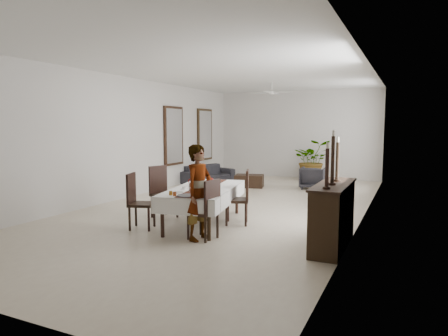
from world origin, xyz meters
TOP-DOWN VIEW (x-y plane):
  - floor at (0.00, 0.00)m, footprint 6.00×12.00m
  - ceiling at (0.00, 0.00)m, footprint 6.00×12.00m
  - wall_back at (0.00, 6.00)m, footprint 6.00×0.02m
  - wall_left at (-3.00, 0.00)m, footprint 0.02×12.00m
  - wall_right at (3.00, 0.00)m, footprint 0.02×12.00m
  - dining_table_top at (0.24, -1.79)m, footprint 1.36×2.41m
  - table_leg_fl at (0.03, -2.93)m, footprint 0.08×0.08m
  - table_leg_fr at (0.85, -2.77)m, footprint 0.08×0.08m
  - table_leg_bl at (-0.37, -0.81)m, footprint 0.08×0.08m
  - table_leg_br at (0.44, -0.65)m, footprint 0.08×0.08m
  - tablecloth_top at (0.24, -1.79)m, footprint 1.56×2.61m
  - tablecloth_drape_left at (-0.30, -1.89)m, footprint 0.47×2.40m
  - tablecloth_drape_right at (0.78, -1.68)m, footprint 0.47×2.40m
  - tablecloth_drape_near at (0.47, -2.98)m, footprint 1.10×0.22m
  - tablecloth_drape_far at (0.01, -0.59)m, footprint 1.10×0.22m
  - table_runner at (0.24, -1.79)m, footprint 0.77×2.39m
  - red_pitcher at (-0.02, -1.69)m, footprint 0.17×0.17m
  - pitcher_handle at (-0.10, -1.71)m, footprint 0.12×0.04m
  - wine_glass_near at (0.47, -2.37)m, footprint 0.07×0.07m
  - wine_glass_mid at (0.25, -2.32)m, footprint 0.07×0.07m
  - teacup_right at (0.63, -2.29)m, footprint 0.09×0.09m
  - saucer_right at (0.63, -2.29)m, footprint 0.14×0.14m
  - teacup_left at (0.02, -2.17)m, footprint 0.09×0.09m
  - saucer_left at (0.02, -2.17)m, footprint 0.14×0.14m
  - plate_near_right at (0.71, -2.56)m, footprint 0.23×0.23m
  - bread_near_right at (0.71, -2.56)m, footprint 0.09×0.09m
  - plate_near_left at (0.10, -2.54)m, footprint 0.23×0.23m
  - plate_far_left at (-0.16, -1.33)m, footprint 0.23×0.23m
  - serving_tray at (0.43, -2.76)m, footprint 0.34×0.34m
  - jam_jar_a at (0.23, -2.83)m, footprint 0.06×0.06m
  - jam_jar_b at (0.13, -2.79)m, footprint 0.06×0.06m
  - fruit_basket at (0.24, -1.54)m, footprint 0.28×0.28m
  - fruit_red at (0.27, -1.52)m, footprint 0.09×0.09m
  - fruit_green at (0.20, -1.52)m, footprint 0.08×0.08m
  - fruit_yellow at (0.25, -1.59)m, footprint 0.08×0.08m
  - chair_right_near_seat at (0.71, -2.71)m, footprint 0.49×0.49m
  - chair_right_near_leg_fl at (0.86, -2.91)m, footprint 0.05×0.05m
  - chair_right_near_leg_fr at (0.91, -2.56)m, footprint 0.05×0.05m
  - chair_right_near_leg_bl at (0.51, -2.86)m, footprint 0.05×0.05m
  - chair_right_near_leg_br at (0.56, -2.51)m, footprint 0.05×0.05m
  - chair_right_near_back at (0.91, -2.74)m, footprint 0.10×0.43m
  - chair_right_far_seat at (0.82, -1.52)m, footprint 0.58×0.58m
  - chair_right_far_leg_fl at (1.05, -1.63)m, footprint 0.06×0.06m
  - chair_right_far_leg_fr at (0.93, -1.28)m, footprint 0.06×0.06m
  - chair_right_far_leg_bl at (0.71, -1.75)m, footprint 0.06×0.06m
  - chair_right_far_leg_br at (0.58, -1.41)m, footprint 0.06×0.06m
  - chair_right_far_back at (1.01, -1.45)m, footprint 0.19×0.44m
  - chair_left_near_seat at (-0.64, -2.59)m, footprint 0.56×0.56m
  - chair_left_near_leg_fl at (-0.87, -2.48)m, footprint 0.06×0.06m
  - chair_left_near_leg_fr at (-0.75, -2.82)m, footprint 0.06×0.06m
  - chair_left_near_leg_bl at (-0.53, -2.37)m, footprint 0.06×0.06m
  - chair_left_near_leg_br at (-0.41, -2.71)m, footprint 0.06×0.06m
  - chair_left_near_back at (-0.83, -2.66)m, footprint 0.18×0.43m
  - chair_left_far_seat at (-0.77, -1.65)m, footprint 0.57×0.57m
  - chair_left_far_leg_fl at (-0.89, -1.41)m, footprint 0.06×0.06m
  - chair_left_far_leg_fr at (-1.00, -1.77)m, footprint 0.06×0.06m
  - chair_left_far_leg_bl at (-0.53, -1.53)m, footprint 0.06×0.06m
  - chair_left_far_leg_br at (-0.65, -1.88)m, footprint 0.06×0.06m
  - chair_left_far_back at (-0.97, -1.58)m, footprint 0.18×0.45m
  - woman at (0.67, -2.77)m, footprint 0.47×0.64m
  - sideboard_body at (2.78, -2.24)m, footprint 0.44×1.64m
  - sideboard_top at (2.78, -2.24)m, footprint 0.48×1.70m
  - candlestick_near_base at (2.78, -2.84)m, footprint 0.11×0.11m
  - candlestick_near_shaft at (2.78, -2.84)m, footprint 0.05×0.05m
  - candlestick_near_candle at (2.78, -2.84)m, footprint 0.04×0.04m
  - candlestick_mid_base at (2.78, -2.40)m, footprint 0.11×0.11m
  - candlestick_mid_shaft at (2.78, -2.40)m, footprint 0.05×0.05m
  - candlestick_mid_candle at (2.78, -2.40)m, footprint 0.04×0.04m
  - candlestick_far_base at (2.78, -1.96)m, footprint 0.11×0.11m
  - candlestick_far_shaft at (2.78, -1.96)m, footprint 0.05×0.05m
  - candlestick_far_candle at (2.78, -1.96)m, footprint 0.04×0.04m
  - sofa at (-2.43, 3.48)m, footprint 1.37×2.14m
  - armchair at (1.18, 3.51)m, footprint 0.76×0.78m
  - coffee_table at (-0.71, 3.02)m, footprint 0.99×0.77m
  - potted_plant at (0.72, 5.47)m, footprint 1.59×1.48m
  - mirror_frame_near at (-2.96, 2.20)m, footprint 0.06×1.05m
  - mirror_glass_near at (-2.92, 2.20)m, footprint 0.01×0.90m
  - mirror_frame_far at (-2.96, 4.30)m, footprint 0.06×1.05m
  - mirror_glass_far at (-2.92, 4.30)m, footprint 0.01×0.90m
  - fan_rod at (0.00, 3.00)m, footprint 0.04×0.04m
  - fan_hub at (0.00, 3.00)m, footprint 0.16×0.16m
  - fan_blade_n at (0.00, 3.35)m, footprint 0.10×0.55m
  - fan_blade_s at (0.00, 2.65)m, footprint 0.10×0.55m
  - fan_blade_e at (0.35, 3.00)m, footprint 0.55×0.10m
  - fan_blade_w at (-0.35, 3.00)m, footprint 0.55×0.10m

SIDE VIEW (x-z plane):
  - floor at x=0.00m, z-range 0.00..0.00m
  - coffee_table at x=-0.71m, z-range 0.00..0.39m
  - chair_right_near_leg_fl at x=0.86m, z-range 0.00..0.43m
  - chair_right_near_leg_fr at x=0.91m, z-range 0.00..0.43m
  - chair_right_near_leg_bl at x=0.51m, z-range 0.00..0.43m
  - chair_right_near_leg_br at x=0.56m, z-range 0.00..0.43m
  - chair_left_near_leg_fl at x=-0.87m, z-range 0.00..0.43m
  - chair_left_near_leg_fr at x=-0.75m, z-range 0.00..0.43m
  - chair_left_near_leg_bl at x=-0.53m, z-range 0.00..0.43m
  - chair_left_near_leg_br at x=-0.41m, z-range 0.00..0.43m
  - chair_right_far_leg_fl at x=1.05m, z-range 0.00..0.45m
  - chair_right_far_leg_fr at x=0.93m, z-range 0.00..0.45m
  - chair_right_far_leg_bl at x=0.71m, z-range 0.00..0.45m
  - chair_right_far_leg_br at x=0.58m, z-range 0.00..0.45m
  - chair_left_far_leg_fl at x=-0.89m, z-range 0.00..0.45m
  - chair_left_far_leg_fr at x=-1.00m, z-range 0.00..0.45m
  - chair_left_far_leg_bl at x=-0.53m, z-range 0.00..0.45m
  - chair_left_far_leg_br at x=-0.65m, z-range 0.00..0.45m
  - sofa at x=-2.43m, z-range 0.00..0.58m
  - table_leg_fl at x=0.03m, z-range 0.00..0.66m
  - table_leg_fr at x=0.85m, z-range 0.00..0.66m
  - table_leg_bl at x=-0.37m, z-range 0.00..0.66m
  - table_leg_br at x=0.44m, z-range 0.00..0.66m
  - armchair at x=1.18m, z-range 0.00..0.67m
  - chair_right_near_seat at x=0.71m, z-range 0.43..0.48m
  - chair_left_near_seat at x=-0.64m, z-range 0.44..0.49m
  - chair_right_far_seat at x=0.82m, z-range 0.45..0.50m
  - chair_left_far_seat at x=-0.77m, z-range 0.45..0.50m
  - sideboard_body at x=2.78m, z-range 0.00..0.98m
  - tablecloth_drape_left at x=-0.30m, z-range 0.44..0.72m
  - tablecloth_drape_right at x=0.78m, z-range 0.44..0.72m
  - tablecloth_drape_near at x=0.47m, z-range 0.44..0.72m
  - tablecloth_drape_far at x=0.01m, z-range 0.44..0.72m
  - dining_table_top at x=0.24m, z-range 0.66..0.71m
  - potted_plant at x=0.72m, z-range 0.00..1.43m
  - tablecloth_top at x=0.24m, z-range 0.71..0.72m
  - table_runner at x=0.24m, z-range 0.72..0.72m
  - saucer_right at x=0.63m, z-range 0.72..0.73m
  - saucer_left at x=0.02m, z-range 0.72..0.73m
  - plate_near_right at x=0.71m, z-range 0.72..0.73m
  - plate_near_left at x=0.10m, z-range 0.72..0.73m
  - plate_far_left at x=-0.16m, z-range 0.72..0.73m
  - serving_tray at x=0.43m, z-range 0.72..0.74m
  - chair_right_near_back at x=0.91m, z-range 0.47..1.02m
  - teacup_right at x=0.63m, z-range 0.72..0.78m
  - teacup_left at x=0.02m, z-range 0.72..0.78m
  - bread_near_right at x=0.71m, z-range 0.71..0.80m
  - jam_jar_a at x=0.23m, z-range 0.72..0.79m
  - jam_jar_b at x=0.13m, z-range 0.72..0.79m
  - chair_left_near_back at x=-0.83m, z-range 0.48..1.04m
  - fruit_basket at x=0.24m, z-range 0.72..0.82m
  - chair_right_far_back at x=1.01m, z-range 0.49..1.07m
  - chair_left_far_back at x=-0.97m, z-range 0.50..1.08m
  - wine_glass_near at x=0.47m, z-range 0.72..0.88m
  - wine_glass_mid at x=0.25m, z-range 0.72..0.88m
  - woman at x=0.67m, z-range 0.00..1.61m
  - red_pitcher at x=-0.02m, z-range 0.72..0.91m
  - pitcher_handle at x=-0.10m, z-range 0.76..0.87m
  - fruit_red at x=0.27m, z-range 0.80..0.88m
  - fruit_green at x=0.20m, z-range 0.80..0.88m
  - fruit_yellow at x=0.25m, z-range 0.80..0.88m
  - sideboard_top at x=2.78m, z-range 0.98..1.01m
  - candlestick_near_base at x=2.78m, z-range 1.01..1.05m
  - candlestick_mid_base at x=2.78m, z-range 1.01..1.05m
  - candlestick_far_base at x=2.78m, z-range 1.01..1.05m
  - candlestick_near_shaft at x=2.78m, z-range 1.05..1.59m
  - candlestick_far_shaft at x=2.78m, z-range 1.05..1.65m
  - candlestick_mid_shaft at x=2.78m, z-range 1.05..1.76m
  - wall_back at x=0.00m, z-range 0.00..3.20m
  - wall_left at x=-3.00m, z-range 0.00..3.20m
  - wall_right at x=3.00m, z-range 0.00..3.20m
  - mirror_frame_near at x=-2.96m, z-range 0.67..2.53m
  - mirror_glass_near at x=-2.92m, z-range 0.75..2.45m
  - mirror_frame_far at x=-2.96m, z-range 0.67..2.53m
  - mirror_glass_far at x=-2.92m, z-range 0.75..2.45m
  - candlestick_near_candle at x=2.78m, z-range 1.59..1.68m
  - candlestick_far_candle at x=2.78m, z-range 1.65..1.73m
  - candlestick_mid_candle at x=2.78m, z-range 1.76..1.84m
  - fan_hub at x=0.00m, z-range 2.86..2.94m
  - fan_blade_n at x=0.00m, z-range 2.89..2.91m
  - fan_blade_s at x=0.00m, z-range 2.89..2.91m
  - fan_blade_e at x=0.35m, z-range 2.89..2.91m
  - fan_blade_w at x=-0.35m, z-range 2.89..2.91m
  - fan_rod at x=0.00m, z-range 3.00..3.20m
  - ceiling at x=0.00m, z-range 3.19..3.21m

